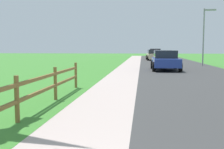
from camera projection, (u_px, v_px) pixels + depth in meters
The scene contains 10 objects.
ground_plane at pixel (140, 67), 25.28m from camera, with size 120.00×120.00×0.00m, color #3C7E2F.
road_asphalt at pixel (175, 65), 26.87m from camera, with size 7.00×66.00×0.01m, color #383838.
curb_concrete at pixel (111, 65), 27.59m from camera, with size 6.00×66.00×0.01m, color #B8A49D.
grass_verge at pixel (96, 65), 27.76m from camera, with size 5.00×66.00×0.00m, color #3C7E2F.
rail_fence at pixel (17, 95), 6.22m from camera, with size 0.11×11.25×1.10m.
parked_suv_blue at pixel (165, 60), 21.14m from camera, with size 2.17×4.45×1.54m.
parked_car_white at pixel (163, 57), 29.10m from camera, with size 2.26×4.80×1.49m.
parked_car_beige at pixel (154, 55), 38.66m from camera, with size 2.26×5.00×1.49m.
parked_car_red at pixel (155, 53), 46.03m from camera, with size 2.22×4.35×1.61m.
street_lamp at pixel (205, 31), 26.33m from camera, with size 1.17×0.20×5.54m.
Camera 1 is at (0.21, -0.37, 1.73)m, focal length 43.42 mm.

